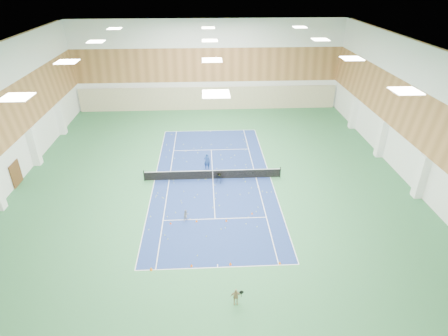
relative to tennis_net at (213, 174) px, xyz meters
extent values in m
plane|color=#2D6A3E|center=(0.00, 0.00, -0.55)|extent=(40.00, 40.00, 0.00)
cube|color=navy|center=(0.00, 0.00, -0.55)|extent=(10.97, 23.77, 0.01)
cube|color=#C6B793|center=(0.00, 19.75, 1.05)|extent=(35.40, 0.16, 3.20)
cube|color=#593319|center=(-17.92, 0.00, 0.55)|extent=(0.08, 1.80, 2.20)
imported|color=navy|center=(-0.51, 2.09, 0.30)|extent=(0.68, 0.50, 1.69)
imported|color=gray|center=(-2.27, -6.47, -0.06)|extent=(0.60, 0.58, 0.97)
imported|color=#A2865D|center=(0.94, -14.96, 0.02)|extent=(0.68, 0.31, 1.14)
cone|color=#FF550D|center=(-3.49, -6.88, -0.45)|extent=(0.17, 0.17, 0.19)
cone|color=orange|center=(-1.47, -6.70, -0.45)|extent=(0.18, 0.18, 0.20)
cone|color=orange|center=(0.88, -6.75, -0.45)|extent=(0.19, 0.19, 0.20)
cone|color=#D5510B|center=(3.02, -5.90, -0.45)|extent=(0.18, 0.18, 0.19)
cone|color=orange|center=(-4.41, -11.87, -0.43)|extent=(0.21, 0.21, 0.23)
cone|color=#FF620D|center=(-1.75, -11.67, -0.45)|extent=(0.19, 0.19, 0.20)
cone|color=#FF5B0D|center=(0.87, -11.66, -0.44)|extent=(0.20, 0.20, 0.22)
cone|color=orange|center=(4.19, -11.75, -0.44)|extent=(0.20, 0.20, 0.22)
camera|label=1|loc=(-0.59, -30.70, 17.08)|focal=30.00mm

